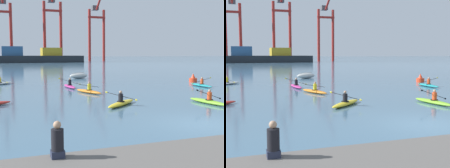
% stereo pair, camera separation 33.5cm
% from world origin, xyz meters
% --- Properties ---
extents(ground_plane, '(800.00, 800.00, 0.00)m').
position_xyz_m(ground_plane, '(0.00, 0.00, 0.00)').
color(ground_plane, '#476B84').
extents(container_barge, '(52.67, 11.08, 7.55)m').
position_xyz_m(container_barge, '(-6.36, 107.18, 2.30)').
color(container_barge, '#1E2328').
rests_on(container_barge, ground).
extents(gantry_crane_west_mid, '(6.99, 17.31, 33.10)m').
position_xyz_m(gantry_crane_west_mid, '(-8.43, 117.67, 16.38)').
color(gantry_crane_west_mid, maroon).
rests_on(gantry_crane_west_mid, ground).
extents(gantry_crane_east_mid, '(8.08, 17.51, 36.35)m').
position_xyz_m(gantry_crane_east_mid, '(11.16, 116.30, 17.38)').
color(gantry_crane_east_mid, maroon).
rests_on(gantry_crane_east_mid, ground).
extents(gantry_crane_east, '(7.98, 17.10, 32.50)m').
position_xyz_m(gantry_crane_east, '(31.39, 119.05, 16.09)').
color(gantry_crane_east, maroon).
rests_on(gantry_crane_east, ground).
extents(capsized_dinghy, '(2.80, 1.78, 0.76)m').
position_xyz_m(capsized_dinghy, '(0.64, 27.55, 0.35)').
color(capsized_dinghy, beige).
rests_on(capsized_dinghy, ground).
extents(channel_buoy, '(0.90, 0.90, 1.00)m').
position_xyz_m(channel_buoy, '(11.99, 18.03, 0.36)').
color(channel_buoy, red).
rests_on(channel_buoy, ground).
extents(kayak_lime, '(2.19, 3.44, 1.02)m').
position_xyz_m(kayak_lime, '(3.83, 4.78, 0.17)').
color(kayak_lime, '#7ABC2D').
rests_on(kayak_lime, ground).
extents(kayak_yellow, '(2.90, 2.75, 0.95)m').
position_xyz_m(kayak_yellow, '(-1.80, 6.06, 0.17)').
color(kayak_yellow, yellow).
rests_on(kayak_yellow, ground).
extents(kayak_teal, '(2.24, 3.42, 0.95)m').
position_xyz_m(kayak_teal, '(9.82, 13.57, 0.17)').
color(kayak_teal, teal).
rests_on(kayak_teal, ground).
extents(kayak_white, '(2.86, 2.80, 1.01)m').
position_xyz_m(kayak_white, '(-9.11, 22.29, 0.17)').
color(kayak_white, silver).
rests_on(kayak_white, ground).
extents(kayak_magenta, '(2.21, 3.43, 1.00)m').
position_xyz_m(kayak_magenta, '(-2.78, 17.04, 0.17)').
color(kayak_magenta, '#C13384').
rests_on(kayak_magenta, ground).
extents(kayak_orange, '(2.14, 3.40, 0.95)m').
position_xyz_m(kayak_orange, '(-2.11, 12.62, 0.17)').
color(kayak_orange, orange).
rests_on(kayak_orange, ground).
extents(seated_onlooker, '(0.32, 0.30, 0.90)m').
position_xyz_m(seated_onlooker, '(-7.54, -4.22, 1.15)').
color(seated_onlooker, '#23283D').
rests_on(seated_onlooker, stone_quay).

